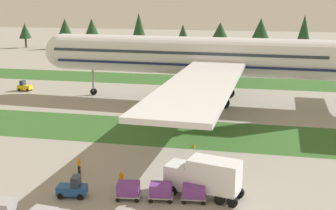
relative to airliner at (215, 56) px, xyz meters
The scene contains 14 objects.
grass_strip_near 20.27m from the airliner, 106.55° to the right, with size 320.00×12.03×0.01m, color #336028.
grass_strip_far 20.42m from the airliner, 106.41° to the left, with size 320.00×12.03×0.01m, color #336028.
airliner is the anchor object (origin of this frame).
baggage_tug 40.01m from the airliner, 102.72° to the right, with size 2.74×1.62×1.97m.
cargo_dolly_lead 38.60m from the airliner, 95.57° to the right, with size 2.37×1.77×1.55m.
cargo_dolly_second 38.07m from the airliner, 91.24° to the right, with size 2.37×1.77×1.55m.
cargo_dolly_third 37.75m from the airliner, 86.81° to the right, with size 2.37×1.77×1.55m.
catering_truck 36.45m from the airliner, 85.49° to the right, with size 7.30×3.88×3.58m.
pushback_tractor 36.68m from the airliner, behind, with size 2.66×1.42×1.97m.
ground_crew_marshaller 35.50m from the airliner, 107.12° to the right, with size 0.46×0.39×1.74m.
ground_crew_loader 36.78m from the airliner, 97.94° to the right, with size 0.51×0.36×1.74m.
uld_container_1 45.71m from the airliner, 106.31° to the right, with size 2.00×1.60×1.62m, color #A3A3A8.
taxiway_marker_0 24.29m from the airliner, 89.95° to the right, with size 0.44×0.44×0.45m, color orange.
distant_tree_line 65.83m from the airliner, 88.19° to the left, with size 162.64×10.44×12.51m.
Camera 1 is at (12.32, -25.11, 17.64)m, focal length 46.78 mm.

